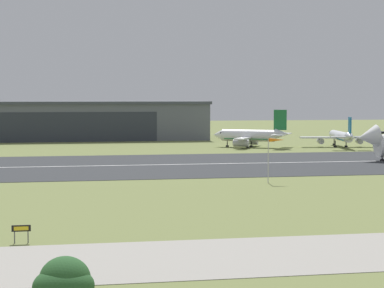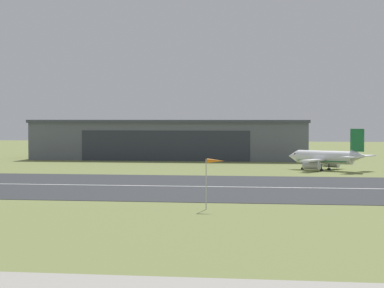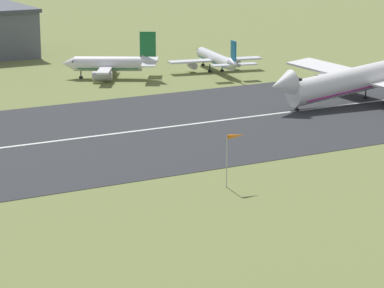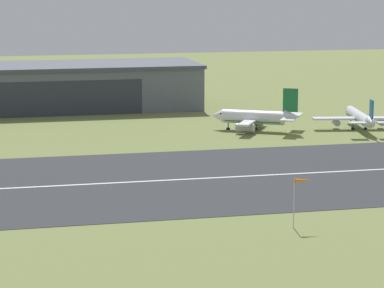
# 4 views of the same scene
# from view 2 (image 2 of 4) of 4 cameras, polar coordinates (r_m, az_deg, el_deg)

# --- Properties ---
(runway_strip) EXTENTS (414.42, 51.66, 0.06)m
(runway_strip) POSITION_cam_2_polar(r_m,az_deg,el_deg) (141.34, -8.15, -3.12)
(runway_strip) COLOR #2B2D30
(runway_strip) RESTS_ON ground_plane
(runway_centreline) EXTENTS (372.98, 0.70, 0.01)m
(runway_centreline) POSITION_cam_2_polar(r_m,az_deg,el_deg) (141.34, -8.15, -3.10)
(runway_centreline) COLOR silver
(runway_centreline) RESTS_ON runway_strip
(hangar_building) EXTENTS (84.11, 26.97, 12.06)m
(hangar_building) POSITION_cam_2_polar(r_m,az_deg,el_deg) (230.97, -1.52, 0.37)
(hangar_building) COLOR slate
(hangar_building) RESTS_ON ground_plane
(airplane_parked_west) EXTENTS (21.56, 19.47, 10.08)m
(airplane_parked_west) POSITION_cam_2_polar(r_m,az_deg,el_deg) (181.89, 10.16, -1.03)
(airplane_parked_west) COLOR white
(airplane_parked_west) RESTS_ON ground_plane
(windsock_pole) EXTENTS (2.65, 0.70, 7.01)m
(windsock_pole) POSITION_cam_2_polar(r_m,az_deg,el_deg) (102.26, 1.73, -1.53)
(windsock_pole) COLOR #B7B7BC
(windsock_pole) RESTS_ON ground_plane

